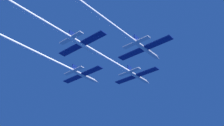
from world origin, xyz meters
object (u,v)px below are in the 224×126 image
object	(u,v)px
jet_right_wing	(104,19)
jet_slot	(28,13)
jet_left_wing	(41,55)
jet_lead	(103,56)

from	to	relation	value
jet_right_wing	jet_slot	size ratio (longest dim) A/B	0.98
jet_right_wing	jet_slot	bearing A→B (deg)	-137.40
jet_slot	jet_left_wing	bearing A→B (deg)	134.16
jet_left_wing	jet_slot	size ratio (longest dim) A/B	0.98
jet_lead	jet_left_wing	world-z (taller)	jet_lead
jet_lead	jet_left_wing	distance (m)	22.39
jet_left_wing	jet_slot	xyz separation A→B (m)	(15.85, -16.32, 0.48)
jet_lead	jet_right_wing	world-z (taller)	jet_lead
jet_left_wing	jet_right_wing	xyz separation A→B (m)	(32.09, -1.39, -1.13)
jet_lead	jet_slot	bearing A→B (deg)	-90.49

